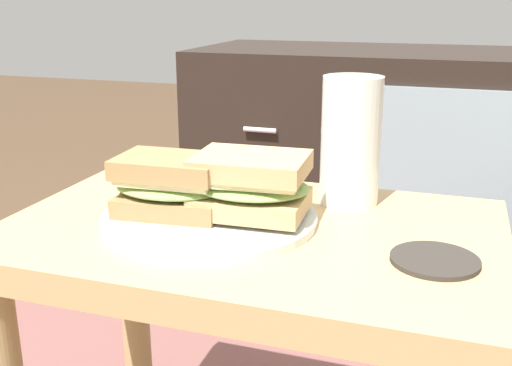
{
  "coord_description": "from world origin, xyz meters",
  "views": [
    {
      "loc": [
        0.21,
        -0.61,
        0.71
      ],
      "look_at": [
        0.01,
        0.0,
        0.51
      ],
      "focal_mm": 42.6,
      "sensor_mm": 36.0,
      "label": 1
    }
  ],
  "objects_px": {
    "coaster": "(435,260)",
    "plate": "(209,218)",
    "sandwich_back": "(247,183)",
    "sandwich_front": "(171,185)",
    "beer_glass": "(351,144)",
    "tv_cabinet": "(383,163)"
  },
  "relations": [
    {
      "from": "sandwich_back",
      "to": "coaster",
      "type": "xyz_separation_m",
      "value": [
        0.21,
        -0.04,
        -0.05
      ]
    },
    {
      "from": "sandwich_front",
      "to": "coaster",
      "type": "distance_m",
      "value": 0.3
    },
    {
      "from": "sandwich_front",
      "to": "beer_glass",
      "type": "distance_m",
      "value": 0.23
    },
    {
      "from": "sandwich_front",
      "to": "sandwich_back",
      "type": "xyz_separation_m",
      "value": [
        0.09,
        0.02,
        0.01
      ]
    },
    {
      "from": "sandwich_front",
      "to": "sandwich_back",
      "type": "distance_m",
      "value": 0.09
    },
    {
      "from": "tv_cabinet",
      "to": "sandwich_back",
      "type": "relative_size",
      "value": 7.0
    },
    {
      "from": "plate",
      "to": "beer_glass",
      "type": "bearing_deg",
      "value": 40.86
    },
    {
      "from": "sandwich_front",
      "to": "beer_glass",
      "type": "relative_size",
      "value": 0.87
    },
    {
      "from": "sandwich_front",
      "to": "sandwich_back",
      "type": "height_order",
      "value": "sandwich_back"
    },
    {
      "from": "sandwich_back",
      "to": "coaster",
      "type": "distance_m",
      "value": 0.22
    },
    {
      "from": "coaster",
      "to": "sandwich_back",
      "type": "bearing_deg",
      "value": 168.63
    },
    {
      "from": "plate",
      "to": "coaster",
      "type": "bearing_deg",
      "value": -7.56
    },
    {
      "from": "sandwich_front",
      "to": "coaster",
      "type": "height_order",
      "value": "sandwich_front"
    },
    {
      "from": "beer_glass",
      "to": "coaster",
      "type": "distance_m",
      "value": 0.2
    },
    {
      "from": "sandwich_back",
      "to": "coaster",
      "type": "bearing_deg",
      "value": -11.37
    },
    {
      "from": "sandwich_back",
      "to": "beer_glass",
      "type": "xyz_separation_m",
      "value": [
        0.1,
        0.11,
        0.03
      ]
    },
    {
      "from": "tv_cabinet",
      "to": "sandwich_front",
      "type": "xyz_separation_m",
      "value": [
        -0.13,
        -0.96,
        0.21
      ]
    },
    {
      "from": "sandwich_front",
      "to": "beer_glass",
      "type": "bearing_deg",
      "value": 35.27
    },
    {
      "from": "tv_cabinet",
      "to": "sandwich_front",
      "type": "relative_size",
      "value": 7.02
    },
    {
      "from": "plate",
      "to": "sandwich_front",
      "type": "relative_size",
      "value": 1.81
    },
    {
      "from": "coaster",
      "to": "plate",
      "type": "bearing_deg",
      "value": 172.44
    },
    {
      "from": "coaster",
      "to": "beer_glass",
      "type": "bearing_deg",
      "value": 126.3
    }
  ]
}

